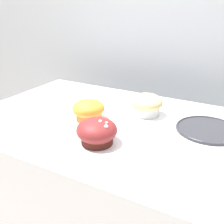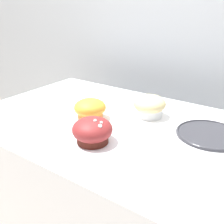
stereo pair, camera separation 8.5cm
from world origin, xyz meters
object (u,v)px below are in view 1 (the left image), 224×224
(muffin_front_center, at_px, (89,110))
(muffin_back_right, at_px, (97,132))
(muffin_back_left, at_px, (147,104))
(serving_plate, at_px, (208,129))

(muffin_front_center, xyz_separation_m, muffin_back_right, (0.11, -0.12, 0.00))
(muffin_front_center, relative_size, muffin_back_left, 0.96)
(muffin_front_center, relative_size, muffin_back_right, 0.94)
(muffin_back_left, bearing_deg, serving_plate, -6.41)
(muffin_back_left, relative_size, serving_plate, 0.57)
(muffin_back_right, height_order, serving_plate, muffin_back_right)
(muffin_front_center, bearing_deg, muffin_back_left, 41.00)
(muffin_back_right, bearing_deg, muffin_back_left, 79.97)
(muffin_front_center, distance_m, muffin_back_right, 0.17)
(muffin_back_left, bearing_deg, muffin_front_center, -139.00)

